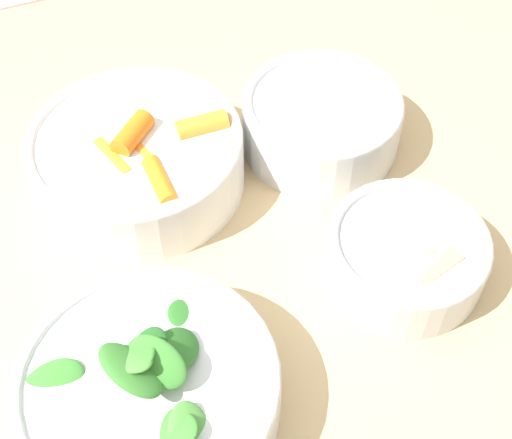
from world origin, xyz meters
TOP-DOWN VIEW (x-y plane):
  - dining_table at (0.00, 0.00)m, footprint 1.11×1.07m
  - bowl_carrots at (-0.00, 0.11)m, footprint 0.20×0.20m
  - bowl_greens at (-0.08, -0.11)m, footprint 0.19×0.19m
  - bowl_beans_hotdog at (0.18, 0.07)m, footprint 0.15×0.15m
  - bowl_cookies at (0.16, -0.10)m, footprint 0.13×0.13m

SIDE VIEW (x-z plane):
  - dining_table at x=0.00m, z-range 0.27..1.00m
  - bowl_cookies at x=0.16m, z-range 0.74..0.79m
  - bowl_beans_hotdog at x=0.18m, z-range 0.73..0.79m
  - bowl_greens at x=-0.08m, z-range 0.72..0.82m
  - bowl_carrots at x=0.00m, z-range 0.73..0.80m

